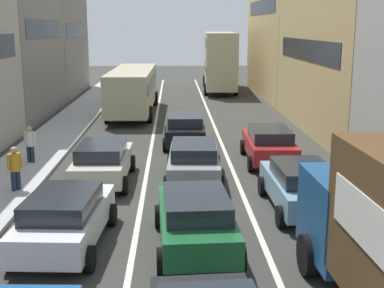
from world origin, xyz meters
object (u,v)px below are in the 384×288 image
pedestrian_mid_sidewalk (15,167)px  sedan_centre_lane_second (196,218)px  sedan_left_lane_third (103,161)px  sedan_right_lane_behind_truck (301,185)px  bus_far_queue_secondary (220,58)px  wagon_left_lane_second (65,218)px  bus_mid_queue_primary (133,87)px  wagon_right_lane_far (269,144)px  hatchback_centre_lane_third (194,161)px  coupe_centre_lane_fourth (185,128)px  pedestrian_near_kerb (30,143)px

pedestrian_mid_sidewalk → sedan_centre_lane_second: bearing=-174.5°
sedan_centre_lane_second → sedan_left_lane_third: same height
sedan_right_lane_behind_truck → bus_far_queue_secondary: (0.16, 30.65, 2.03)m
wagon_left_lane_second → bus_far_queue_secondary: size_ratio=0.42×
bus_mid_queue_primary → wagon_right_lane_far: bearing=-151.3°
hatchback_centre_lane_third → sedan_left_lane_third: same height
coupe_centre_lane_fourth → bus_mid_queue_primary: 9.64m
sedan_left_lane_third → sedan_centre_lane_second: bearing=-151.1°
sedan_right_lane_behind_truck → pedestrian_near_kerb: (-9.81, 5.68, 0.15)m
wagon_left_lane_second → pedestrian_mid_sidewalk: (-2.56, 4.45, 0.15)m
wagon_left_lane_second → bus_far_queue_secondary: 33.96m
sedan_centre_lane_second → hatchback_centre_lane_third: bearing=-4.6°
pedestrian_near_kerb → wagon_left_lane_second: bearing=39.4°
bus_mid_queue_primary → sedan_centre_lane_second: bearing=-170.5°
sedan_centre_lane_second → wagon_right_lane_far: 9.21m
sedan_centre_lane_second → hatchback_centre_lane_third: same height
hatchback_centre_lane_third → sedan_left_lane_third: 3.32m
bus_far_queue_secondary → hatchback_centre_lane_third: bearing=175.6°
sedan_centre_lane_second → pedestrian_mid_sidewalk: 7.52m
sedan_centre_lane_second → bus_mid_queue_primary: bus_mid_queue_primary is taller
sedan_centre_lane_second → wagon_left_lane_second: size_ratio=0.99×
pedestrian_near_kerb → pedestrian_mid_sidewalk: size_ratio=1.00×
hatchback_centre_lane_third → pedestrian_near_kerb: size_ratio=2.63×
wagon_left_lane_second → pedestrian_near_kerb: pedestrian_near_kerb is taller
wagon_left_lane_second → pedestrian_mid_sidewalk: 5.13m
pedestrian_near_kerb → bus_mid_queue_primary: bearing=-175.5°
wagon_left_lane_second → coupe_centre_lane_fourth: size_ratio=1.02×
hatchback_centre_lane_third → bus_far_queue_secondary: size_ratio=0.41×
sedan_left_lane_third → bus_mid_queue_primary: size_ratio=0.41×
sedan_right_lane_behind_truck → bus_mid_queue_primary: (-6.53, 18.37, 0.96)m
coupe_centre_lane_fourth → pedestrian_near_kerb: size_ratio=2.61×
wagon_left_lane_second → bus_mid_queue_primary: 20.93m
bus_mid_queue_primary → pedestrian_near_kerb: (-3.28, -12.69, -0.81)m
sedan_left_lane_third → bus_far_queue_secondary: (6.68, 27.49, 2.03)m
wagon_left_lane_second → sedan_left_lane_third: 5.70m
sedan_left_lane_third → wagon_left_lane_second: bearing=178.6°
bus_mid_queue_primary → wagon_left_lane_second: bearing=-179.6°
sedan_centre_lane_second → pedestrian_mid_sidewalk: (-5.92, 4.63, 0.15)m
pedestrian_near_kerb → wagon_right_lane_far: bearing=109.8°
hatchback_centre_lane_third → sedan_right_lane_behind_truck: same height
bus_far_queue_secondary → pedestrian_near_kerb: 26.95m
sedan_centre_lane_second → wagon_left_lane_second: 3.37m
hatchback_centre_lane_third → sedan_centre_lane_second: bearing=-179.6°
sedan_centre_lane_second → sedan_left_lane_third: 6.67m
hatchback_centre_lane_third → pedestrian_near_kerb: bearing=71.2°
wagon_left_lane_second → wagon_right_lane_far: bearing=-35.4°
bus_mid_queue_primary → pedestrian_near_kerb: bus_mid_queue_primary is taller
coupe_centre_lane_fourth → bus_mid_queue_primary: size_ratio=0.41×
bus_far_queue_secondary → sedan_right_lane_behind_truck: bearing=-177.7°
pedestrian_near_kerb → sedan_left_lane_third: bearing=71.5°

